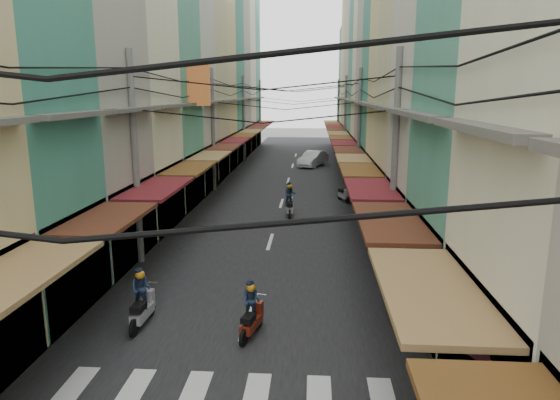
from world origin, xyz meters
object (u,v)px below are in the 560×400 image
at_px(white_car, 313,166).
at_px(traffic_sign, 422,237).
at_px(market_umbrella, 510,323).
at_px(bicycle, 472,345).

distance_m(white_car, traffic_sign, 29.90).
height_order(market_umbrella, traffic_sign, traffic_sign).
relative_size(white_car, traffic_sign, 1.73).
xyz_separation_m(bicycle, market_umbrella, (-0.57, -3.55, 2.36)).
relative_size(bicycle, traffic_sign, 0.56).
distance_m(bicycle, market_umbrella, 4.30).
bearing_deg(market_umbrella, bicycle, 80.94).
distance_m(market_umbrella, traffic_sign, 6.72).
xyz_separation_m(white_car, market_umbrella, (3.78, -36.32, 2.36)).
relative_size(market_umbrella, traffic_sign, 0.94).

